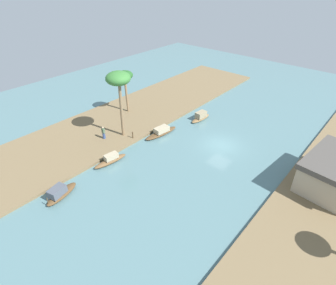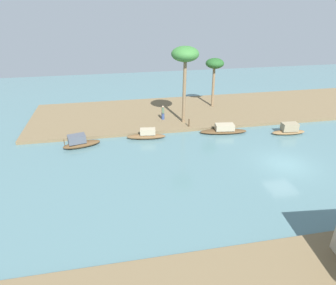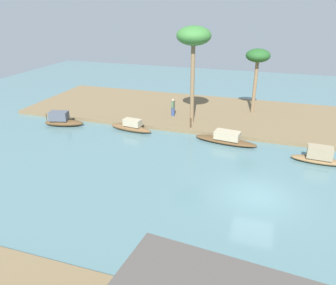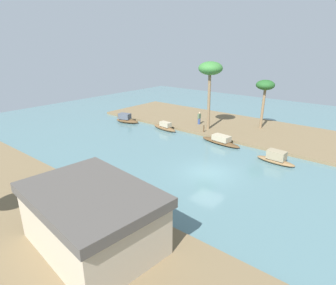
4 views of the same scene
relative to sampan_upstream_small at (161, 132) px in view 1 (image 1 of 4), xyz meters
The scene contains 11 objects.
river_water 7.81m from the sampan_upstream_small, 111.90° to the left, with size 75.74×75.74×0.00m, color slate.
riverbank_left 7.39m from the sampan_upstream_small, 113.21° to the right, with size 47.68×11.46×0.32m, color brown.
sampan_upstream_small is the anchor object (origin of this frame).
sampan_open_hull 14.70m from the sampan_upstream_small, ahead, with size 3.70×1.94×1.31m.
sampan_with_red_awning 8.20m from the sampan_upstream_small, ahead, with size 4.02×1.34×1.10m.
sampan_near_left_bank 6.81m from the sampan_upstream_small, 167.24° to the left, with size 3.65×1.23×1.23m.
person_on_near_bank 7.27m from the sampan_upstream_small, 37.17° to the right, with size 0.37×0.45×1.64m.
mooring_post 3.80m from the sampan_upstream_small, 27.60° to the right, with size 0.14×0.14×0.86m, color #4C3823.
palm_tree_left_near 9.54m from the sampan_upstream_small, 99.56° to the right, with size 2.25×2.25×6.07m.
palm_tree_left_far 8.62m from the sampan_upstream_small, 40.61° to the right, with size 2.86×2.86×8.27m.
riverside_building 19.70m from the sampan_upstream_small, 99.51° to the left, with size 7.79×5.82×3.27m.
Camera 1 is at (25.06, 13.24, 18.32)m, focal length 29.00 mm.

